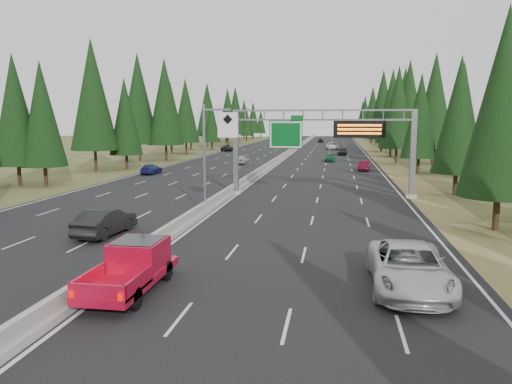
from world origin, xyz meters
TOP-DOWN VIEW (x-y plane):
  - road at (0.00, 80.00)m, footprint 32.00×260.00m
  - shoulder_right at (17.80, 80.00)m, footprint 3.60×260.00m
  - shoulder_left at (-17.80, 80.00)m, footprint 3.60×260.00m
  - median_barrier at (0.00, 80.00)m, footprint 0.70×260.00m
  - sign_gantry at (8.92, 34.88)m, footprint 16.75×0.98m
  - hov_sign_pole at (0.58, 24.97)m, footprint 2.80×0.50m
  - tree_row_right at (22.05, 73.26)m, footprint 11.60×241.13m
  - tree_row_left at (-22.04, 60.88)m, footprint 11.84×238.86m
  - silver_minivan at (12.56, 9.90)m, footprint 3.10×6.63m
  - red_pickup at (1.50, 8.28)m, footprint 2.11×5.90m
  - car_ahead_green at (8.53, 73.78)m, footprint 1.66×4.10m
  - car_ahead_dkred at (13.37, 58.94)m, footprint 1.84×4.23m
  - car_ahead_dkgrey at (10.78, 90.10)m, footprint 2.07×4.57m
  - car_ahead_white at (8.61, 108.57)m, footprint 3.22×6.16m
  - car_ahead_far at (4.74, 146.71)m, footprint 2.07×4.28m
  - car_onc_near at (-4.04, 17.05)m, footprint 2.11×5.07m
  - car_onc_blue at (-13.88, 50.38)m, footprint 1.88×4.42m
  - car_onc_white at (-5.07, 66.74)m, footprint 1.99×4.26m
  - car_onc_far at (-14.50, 99.21)m, footprint 2.48×5.17m

SIDE VIEW (x-z plane):
  - shoulder_right at x=17.80m, z-range 0.00..0.06m
  - shoulder_left at x=-17.80m, z-range 0.00..0.06m
  - road at x=0.00m, z-range 0.00..0.08m
  - median_barrier at x=0.00m, z-range -0.01..0.84m
  - car_onc_blue at x=-13.88m, z-range 0.08..1.35m
  - car_ahead_dkgrey at x=10.78m, z-range 0.08..1.38m
  - car_ahead_dkred at x=13.37m, z-range 0.08..1.43m
  - car_ahead_green at x=8.53m, z-range 0.08..1.47m
  - car_ahead_far at x=4.74m, z-range 0.08..1.49m
  - car_onc_white at x=-5.07m, z-range 0.08..1.49m
  - car_onc_far at x=-14.50m, z-range 0.08..1.50m
  - car_onc_near at x=-4.04m, z-range 0.08..1.71m
  - car_ahead_white at x=8.61m, z-range 0.08..1.73m
  - silver_minivan at x=12.56m, z-range 0.08..1.92m
  - red_pickup at x=1.50m, z-range 0.18..2.10m
  - hov_sign_pole at x=0.58m, z-range 0.72..8.72m
  - sign_gantry at x=8.92m, z-range 1.37..9.17m
  - tree_row_right at x=22.05m, z-range -0.25..18.22m
  - tree_row_left at x=-22.04m, z-range -0.29..18.55m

